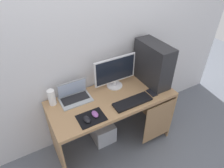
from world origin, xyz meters
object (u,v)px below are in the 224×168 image
cell_phone (152,93)px  subwoofer (103,132)px  mouse_right (87,119)px  laptop (74,96)px  speaker (52,97)px  keyboard (133,102)px  monitor (115,72)px  pc_tower (153,64)px  mouse_left (95,114)px

cell_phone → subwoofer: (-0.50, 0.24, -0.60)m
mouse_right → laptop: bearing=87.6°
speaker → cell_phone: speaker is taller
laptop → keyboard: (0.50, -0.35, -0.03)m
monitor → speaker: (-0.71, 0.05, -0.11)m
laptop → mouse_right: bearing=-92.4°
pc_tower → monitor: (-0.42, 0.12, -0.05)m
keyboard → speaker: bearing=152.0°
pc_tower → speaker: size_ratio=2.79×
pc_tower → keyboard: size_ratio=1.16×
laptop → cell_phone: bearing=-22.8°
keyboard → mouse_left: mouse_left is taller
monitor → laptop: size_ratio=1.52×
laptop → mouse_right: (-0.02, -0.36, -0.02)m
monitor → mouse_right: (-0.50, -0.34, -0.17)m
pc_tower → mouse_right: 0.97m
laptop → keyboard: bearing=-35.3°
laptop → cell_phone: laptop is taller
monitor → keyboard: size_ratio=1.18×
laptop → mouse_left: laptop is taller
keyboard → mouse_left: 0.42m
mouse_left → cell_phone: 0.70m
pc_tower → keyboard: pc_tower is taller
speaker → keyboard: 0.82m
pc_tower → mouse_left: (-0.82, -0.19, -0.22)m
pc_tower → subwoofer: 1.05m
keyboard → cell_phone: keyboard is taller
monitor → keyboard: (0.02, -0.34, -0.18)m
laptop → subwoofer: laptop is taller
pc_tower → laptop: bearing=171.2°
pc_tower → mouse_right: size_ratio=5.06×
pc_tower → subwoofer: size_ratio=1.89×
mouse_left → mouse_right: same height
mouse_left → keyboard: bearing=-2.7°
speaker → cell_phone: size_ratio=1.34×
subwoofer → laptop: bearing=161.8°
laptop → subwoofer: (0.27, -0.09, -0.64)m
pc_tower → cell_phone: size_ratio=3.74×
monitor → subwoofer: (-0.21, -0.07, -0.79)m
monitor → mouse_left: (-0.40, -0.32, -0.17)m
laptop → mouse_right: 0.36m
laptop → speaker: laptop is taller
keyboard → subwoofer: size_ratio=1.63×
mouse_left → mouse_right: 0.10m
cell_phone → pc_tower: bearing=55.5°
laptop → speaker: (-0.22, 0.03, 0.04)m
speaker → mouse_right: speaker is taller
keyboard → subwoofer: (-0.23, 0.26, -0.61)m
mouse_left → cell_phone: bearing=0.6°
mouse_right → subwoofer: 0.74m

